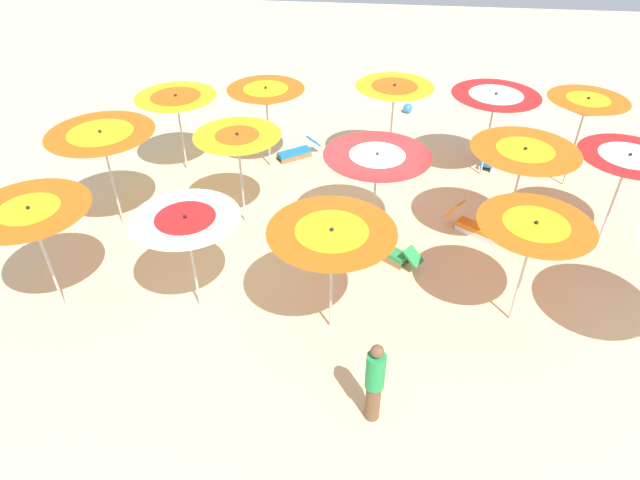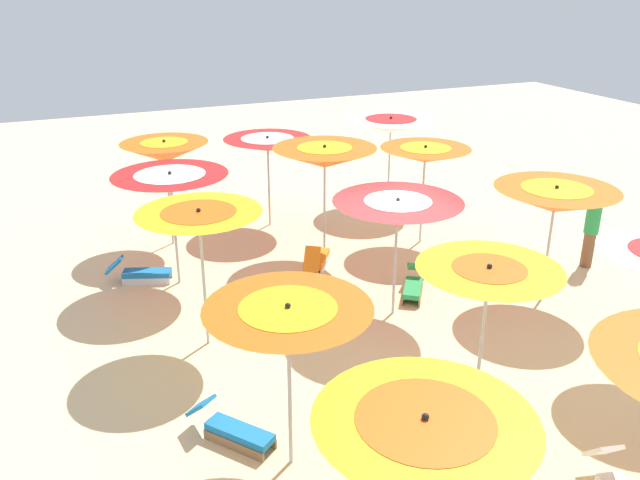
# 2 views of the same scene
# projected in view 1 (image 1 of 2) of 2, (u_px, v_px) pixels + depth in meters

# --- Properties ---
(ground) EXTENTS (41.41, 41.41, 0.04)m
(ground) POSITION_uv_depth(u_px,v_px,m) (364.00, 233.00, 13.02)
(ground) COLOR beige
(beach_umbrella_0) EXTENTS (1.91, 1.91, 2.43)m
(beach_umbrella_0) POSITION_uv_depth(u_px,v_px,m) (586.00, 107.00, 13.45)
(beach_umbrella_0) COLOR #B2B2B7
(beach_umbrella_0) RESTS_ON ground
(beach_umbrella_1) EXTENTS (2.21, 2.21, 2.32)m
(beach_umbrella_1) POSITION_uv_depth(u_px,v_px,m) (495.00, 100.00, 13.92)
(beach_umbrella_1) COLOR #B2B2B7
(beach_umbrella_1) RESTS_ON ground
(beach_umbrella_2) EXTENTS (1.99, 1.99, 2.42)m
(beach_umbrella_2) POSITION_uv_depth(u_px,v_px,m) (394.00, 93.00, 14.16)
(beach_umbrella_2) COLOR #B2B2B7
(beach_umbrella_2) RESTS_ON ground
(beach_umbrella_3) EXTENTS (2.00, 2.00, 2.29)m
(beach_umbrella_3) POSITION_uv_depth(u_px,v_px,m) (266.00, 97.00, 14.36)
(beach_umbrella_3) COLOR #B2B2B7
(beach_umbrella_3) RESTS_ON ground
(beach_umbrella_4) EXTENTS (2.07, 2.07, 2.17)m
(beach_umbrella_4) POSITION_uv_depth(u_px,v_px,m) (177.00, 103.00, 14.24)
(beach_umbrella_4) COLOR #B2B2B7
(beach_umbrella_4) RESTS_ON ground
(beach_umbrella_5) EXTENTS (2.08, 2.08, 2.23)m
(beach_umbrella_5) POSITION_uv_depth(u_px,v_px,m) (628.00, 162.00, 11.56)
(beach_umbrella_5) COLOR #B2B2B7
(beach_umbrella_5) RESTS_ON ground
(beach_umbrella_6) EXTENTS (2.18, 2.18, 2.49)m
(beach_umbrella_6) POSITION_uv_depth(u_px,v_px,m) (523.00, 159.00, 11.27)
(beach_umbrella_6) COLOR #B2B2B7
(beach_umbrella_6) RESTS_ON ground
(beach_umbrella_7) EXTENTS (2.26, 2.26, 2.23)m
(beach_umbrella_7) POSITION_uv_depth(u_px,v_px,m) (377.00, 162.00, 11.61)
(beach_umbrella_7) COLOR #B2B2B7
(beach_umbrella_7) RESTS_ON ground
(beach_umbrella_8) EXTENTS (1.91, 1.91, 2.33)m
(beach_umbrella_8) POSITION_uv_depth(u_px,v_px,m) (238.00, 143.00, 12.15)
(beach_umbrella_8) COLOR #B2B2B7
(beach_umbrella_8) RESTS_ON ground
(beach_umbrella_9) EXTENTS (2.30, 2.30, 2.45)m
(beach_umbrella_9) POSITION_uv_depth(u_px,v_px,m) (102.00, 139.00, 11.94)
(beach_umbrella_9) COLOR #B2B2B7
(beach_umbrella_9) RESTS_ON ground
(beach_umbrella_11) EXTENTS (1.99, 1.99, 2.29)m
(beach_umbrella_11) POSITION_uv_depth(u_px,v_px,m) (534.00, 231.00, 9.52)
(beach_umbrella_11) COLOR #B2B2B7
(beach_umbrella_11) RESTS_ON ground
(beach_umbrella_12) EXTENTS (2.20, 2.20, 2.29)m
(beach_umbrella_12) POSITION_uv_depth(u_px,v_px,m) (332.00, 241.00, 9.39)
(beach_umbrella_12) COLOR #B2B2B7
(beach_umbrella_12) RESTS_ON ground
(beach_umbrella_13) EXTENTS (1.96, 1.96, 2.15)m
(beach_umbrella_13) POSITION_uv_depth(u_px,v_px,m) (186.00, 225.00, 9.91)
(beach_umbrella_13) COLOR #B2B2B7
(beach_umbrella_13) RESTS_ON ground
(beach_umbrella_14) EXTENTS (2.12, 2.12, 2.34)m
(beach_umbrella_14) POSITION_uv_depth(u_px,v_px,m) (31.00, 217.00, 9.79)
(beach_umbrella_14) COLOR #B2B2B7
(beach_umbrella_14) RESTS_ON ground
(lounger_0) EXTENTS (1.02, 1.22, 0.53)m
(lounger_0) POSITION_uv_depth(u_px,v_px,m) (297.00, 152.00, 15.82)
(lounger_0) COLOR olive
(lounger_0) RESTS_ON ground
(lounger_1) EXTENTS (0.97, 1.18, 0.52)m
(lounger_1) POSITION_uv_depth(u_px,v_px,m) (393.00, 253.00, 12.07)
(lounger_1) COLOR olive
(lounger_1) RESTS_ON ground
(lounger_2) EXTENTS (1.31, 0.77, 0.53)m
(lounger_2) POSITION_uv_depth(u_px,v_px,m) (491.00, 157.00, 15.57)
(lounger_2) COLOR silver
(lounger_2) RESTS_ON ground
(lounger_3) EXTENTS (0.61, 1.22, 0.62)m
(lounger_3) POSITION_uv_depth(u_px,v_px,m) (150.00, 220.00, 13.04)
(lounger_3) COLOR silver
(lounger_3) RESTS_ON ground
(lounger_4) EXTENTS (1.02, 1.26, 0.69)m
(lounger_4) POSITION_uv_depth(u_px,v_px,m) (474.00, 225.00, 12.87)
(lounger_4) COLOR silver
(lounger_4) RESTS_ON ground
(beachgoer_0) EXTENTS (0.30, 0.30, 1.63)m
(beachgoer_0) POSITION_uv_depth(u_px,v_px,m) (375.00, 382.00, 8.48)
(beachgoer_0) COLOR brown
(beachgoer_0) RESTS_ON ground
(beach_ball) EXTENTS (0.31, 0.31, 0.31)m
(beach_ball) POSITION_uv_depth(u_px,v_px,m) (408.00, 108.00, 18.32)
(beach_ball) COLOR #337FE5
(beach_ball) RESTS_ON ground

